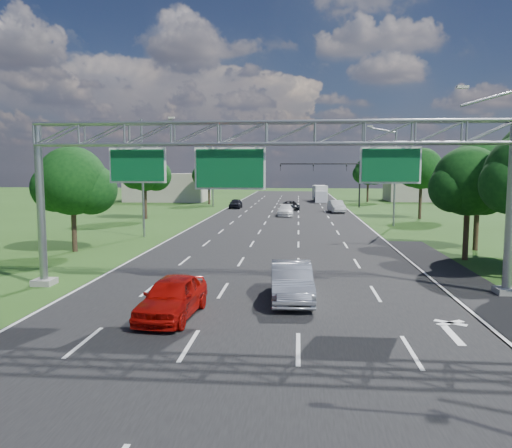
# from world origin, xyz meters

# --- Properties ---
(ground) EXTENTS (220.00, 220.00, 0.00)m
(ground) POSITION_xyz_m (0.00, 30.00, 0.00)
(ground) COLOR #254815
(ground) RESTS_ON ground
(road) EXTENTS (18.00, 180.00, 0.02)m
(road) POSITION_xyz_m (0.00, 30.00, 0.00)
(road) COLOR black
(road) RESTS_ON ground
(road_flare) EXTENTS (3.00, 30.00, 0.02)m
(road_flare) POSITION_xyz_m (10.20, 14.00, 0.00)
(road_flare) COLOR black
(road_flare) RESTS_ON ground
(sign_gantry) EXTENTS (23.50, 1.00, 9.56)m
(sign_gantry) POSITION_xyz_m (0.33, 12.00, 6.89)
(sign_gantry) COLOR gray
(sign_gantry) RESTS_ON ground
(traffic_signal) EXTENTS (12.21, 0.24, 7.00)m
(traffic_signal) POSITION_xyz_m (7.48, 65.00, 5.17)
(traffic_signal) COLOR black
(traffic_signal) RESTS_ON ground
(streetlight_l_near) EXTENTS (2.97, 0.22, 10.16)m
(streetlight_l_near) POSITION_xyz_m (-11.30, 30.00, 5.58)
(streetlight_l_near) COLOR gray
(streetlight_l_near) RESTS_ON ground
(streetlight_l_far) EXTENTS (2.97, 0.22, 10.16)m
(streetlight_l_far) POSITION_xyz_m (-11.30, 65.00, 5.58)
(streetlight_l_far) COLOR gray
(streetlight_l_far) RESTS_ON ground
(streetlight_r_mid) EXTENTS (2.97, 0.22, 10.16)m
(streetlight_r_mid) POSITION_xyz_m (11.30, 40.00, 5.58)
(streetlight_r_mid) COLOR gray
(streetlight_r_mid) RESTS_ON ground
(tree_verge_la) EXTENTS (5.76, 4.80, 7.40)m
(tree_verge_la) POSITION_xyz_m (-13.92, 22.04, 4.76)
(tree_verge_la) COLOR #2D2116
(tree_verge_la) RESTS_ON ground
(tree_verge_lb) EXTENTS (5.76, 4.80, 8.06)m
(tree_verge_lb) POSITION_xyz_m (-15.92, 45.04, 5.41)
(tree_verge_lb) COLOR #2D2116
(tree_verge_lb) RESTS_ON ground
(tree_verge_lc) EXTENTS (5.76, 4.80, 7.62)m
(tree_verge_lc) POSITION_xyz_m (-12.92, 70.04, 4.98)
(tree_verge_lc) COLOR #2D2116
(tree_verge_lc) RESTS_ON ground
(tree_verge_rd) EXTENTS (5.76, 4.80, 8.28)m
(tree_verge_rd) POSITION_xyz_m (16.08, 48.04, 5.63)
(tree_verge_rd) COLOR #2D2116
(tree_verge_rd) RESTS_ON ground
(tree_verge_re) EXTENTS (5.76, 4.80, 7.84)m
(tree_verge_re) POSITION_xyz_m (14.08, 78.04, 5.20)
(tree_verge_re) COLOR #2D2116
(tree_verge_re) RESTS_ON ground
(building_left) EXTENTS (14.00, 10.00, 5.00)m
(building_left) POSITION_xyz_m (-22.00, 78.00, 2.50)
(building_left) COLOR #A59E8B
(building_left) RESTS_ON ground
(building_right) EXTENTS (12.00, 9.00, 4.00)m
(building_right) POSITION_xyz_m (24.00, 82.00, 2.00)
(building_right) COLOR #A59E8B
(building_right) RESTS_ON ground
(red_coupe) EXTENTS (2.29, 4.93, 1.63)m
(red_coupe) POSITION_xyz_m (-3.16, 7.13, 0.82)
(red_coupe) COLOR #BA0E08
(red_coupe) RESTS_ON ground
(silver_sedan) EXTENTS (2.09, 5.20, 1.68)m
(silver_sedan) POSITION_xyz_m (1.49, 10.13, 0.84)
(silver_sedan) COLOR #9EA1A9
(silver_sedan) RESTS_ON ground
(car_queue_a) EXTENTS (1.92, 4.71, 1.37)m
(car_queue_a) POSITION_xyz_m (0.19, 50.38, 0.68)
(car_queue_a) COLOR white
(car_queue_a) RESTS_ON ground
(car_queue_b) EXTENTS (2.68, 4.75, 1.25)m
(car_queue_b) POSITION_xyz_m (0.72, 59.70, 0.63)
(car_queue_b) COLOR black
(car_queue_b) RESTS_ON ground
(car_queue_c) EXTENTS (1.77, 4.19, 1.42)m
(car_queue_c) POSITION_xyz_m (-7.51, 61.68, 0.71)
(car_queue_c) COLOR black
(car_queue_c) RESTS_ON ground
(car_queue_d) EXTENTS (2.30, 5.02, 1.60)m
(car_queue_d) POSITION_xyz_m (6.88, 55.90, 0.80)
(car_queue_d) COLOR silver
(car_queue_d) RESTS_ON ground
(box_truck) EXTENTS (2.59, 7.65, 2.84)m
(box_truck) POSITION_xyz_m (5.65, 78.78, 1.36)
(box_truck) COLOR silver
(box_truck) RESTS_ON ground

